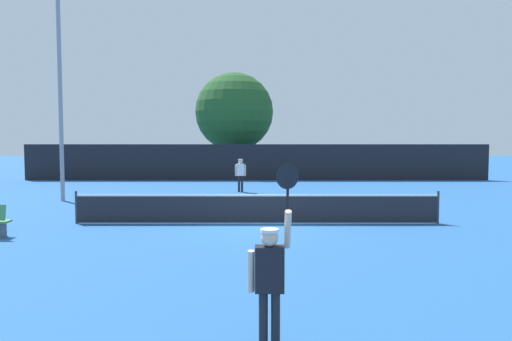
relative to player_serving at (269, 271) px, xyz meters
The scene contains 11 objects.
ground_plane 9.85m from the player_serving, 90.87° to the left, with size 120.00×120.00×0.00m, color #235693.
tennis_net 9.81m from the player_serving, 90.87° to the left, with size 11.98×0.08×1.07m.
perimeter_fence 26.41m from the player_serving, 90.32° to the left, with size 30.77×0.12×2.39m, color black.
player_serving is the anchor object (origin of this frame).
player_receiving 19.27m from the player_serving, 92.96° to the left, with size 0.57×0.25×1.71m.
tennis_ball 11.75m from the player_serving, 80.42° to the left, with size 0.07×0.07×0.07m, color #CCE033.
light_pole 18.41m from the player_serving, 119.46° to the left, with size 1.18×0.28×9.35m.
large_tree 30.78m from the player_serving, 93.39° to the left, with size 5.78×5.78×7.63m.
parked_car_near 34.18m from the player_serving, 94.66° to the left, with size 1.96×4.23×1.69m.
parked_car_mid 34.69m from the player_serving, 87.52° to the left, with size 2.37×4.39×1.69m.
parked_car_far 35.20m from the player_serving, 73.23° to the left, with size 2.48×4.43×1.69m.
Camera 1 is at (-0.04, -16.14, 2.82)m, focal length 34.74 mm.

